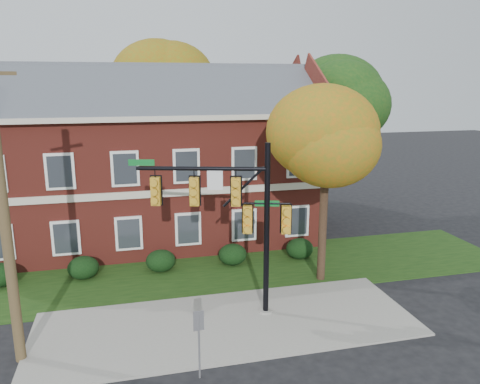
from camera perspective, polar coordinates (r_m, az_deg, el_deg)
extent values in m
plane|color=black|center=(17.19, -0.77, -17.48)|extent=(120.00, 120.00, 0.00)
cube|color=gray|center=(18.02, -1.52, -15.79)|extent=(14.00, 5.00, 0.08)
cube|color=#193811|center=(22.45, -4.28, -9.75)|extent=(30.00, 6.00, 0.04)
cube|color=maroon|center=(26.95, -10.75, 1.74)|extent=(18.00, 8.00, 7.00)
cube|color=beige|center=(26.48, -11.10, 9.43)|extent=(18.80, 8.80, 0.24)
cube|color=beige|center=(23.02, -10.17, -0.21)|extent=(18.00, 0.12, 0.35)
ellipsoid|color=black|center=(23.36, -27.23, -8.99)|extent=(1.40, 1.26, 1.05)
ellipsoid|color=black|center=(22.76, -18.56, -8.73)|extent=(1.40, 1.26, 1.05)
ellipsoid|color=black|center=(22.70, -9.64, -8.27)|extent=(1.40, 1.26, 1.05)
ellipsoid|color=black|center=(23.16, -0.91, -7.62)|extent=(1.40, 1.26, 1.05)
ellipsoid|color=black|center=(24.13, 7.28, -6.85)|extent=(1.40, 1.26, 1.05)
cylinder|color=black|center=(21.03, 10.09, -3.25)|extent=(0.36, 0.36, 5.76)
ellipsoid|color=#C35F10|center=(20.31, 10.51, 6.53)|extent=(4.25, 4.25, 3.60)
ellipsoid|color=#C35F10|center=(20.18, 12.65, 8.10)|extent=(3.50, 3.50, 3.00)
cylinder|color=black|center=(30.49, 10.25, 3.13)|extent=(0.36, 0.36, 7.04)
ellipsoid|color=#103B12|center=(30.04, 10.60, 11.42)|extent=(5.95, 5.95, 5.04)
ellipsoid|color=#103B12|center=(29.93, 12.64, 12.47)|extent=(4.90, 4.90, 4.20)
cylinder|color=black|center=(34.82, -9.90, 4.93)|extent=(0.36, 0.36, 7.68)
ellipsoid|color=#9F4E0D|center=(34.47, -10.22, 12.85)|extent=(6.46, 6.46, 5.47)
ellipsoid|color=#9F4E0D|center=(33.98, -8.55, 13.92)|extent=(5.32, 5.32, 4.56)
cylinder|color=gray|center=(18.79, 3.13, -14.38)|extent=(0.53, 0.53, 0.15)
cylinder|color=black|center=(17.51, 3.27, -4.88)|extent=(0.26, 0.26, 6.68)
cylinder|color=black|center=(17.02, -4.69, 2.86)|extent=(4.64, 1.44, 0.15)
cylinder|color=black|center=(17.20, 3.32, -1.40)|extent=(1.67, 0.54, 0.08)
cube|color=gold|center=(17.48, -10.24, 0.09)|extent=(0.48, 0.39, 1.11)
cube|color=gold|center=(17.24, -5.58, 0.05)|extent=(0.48, 0.39, 1.11)
cube|color=gold|center=(17.11, -0.50, 0.02)|extent=(0.48, 0.39, 1.11)
cube|color=silver|center=(17.06, -3.07, 1.44)|extent=(0.56, 0.19, 0.72)
cube|color=#0D6825|center=(17.37, -11.93, 3.53)|extent=(0.93, 0.29, 0.23)
cube|color=gold|center=(17.37, 0.92, -3.37)|extent=(0.48, 0.39, 1.11)
cube|color=gold|center=(17.40, 5.65, -3.40)|extent=(0.48, 0.39, 1.11)
cube|color=#0D6825|center=(17.20, 3.32, -1.40)|extent=(0.88, 0.28, 0.22)
cylinder|color=brown|center=(15.75, -26.83, -2.51)|extent=(0.42, 0.42, 9.80)
cylinder|color=slate|center=(14.79, -5.00, -18.10)|extent=(0.07, 0.07, 2.21)
cube|color=slate|center=(14.39, -5.07, -15.37)|extent=(0.32, 0.08, 0.62)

